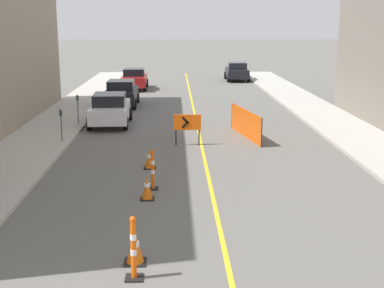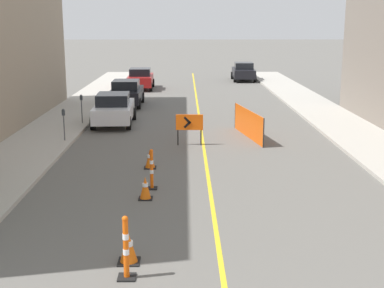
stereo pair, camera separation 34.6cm
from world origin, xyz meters
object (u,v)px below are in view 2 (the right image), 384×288
at_px(delineator_post_front, 126,251).
at_px(delineator_post_rear, 152,172).
at_px(traffic_cone_third, 145,188).
at_px(arrow_barricade_primary, 189,123).
at_px(parked_car_curb_mid, 126,93).
at_px(parking_meter_near_curb, 64,118).
at_px(parked_car_curb_far, 141,79).
at_px(parked_car_opposite_side, 243,71).
at_px(parked_car_curb_near, 114,109).
at_px(parking_meter_far_curb, 81,103).
at_px(traffic_cone_second, 129,248).
at_px(traffic_cone_fourth, 150,159).

distance_m(delineator_post_front, delineator_post_rear, 5.90).
height_order(traffic_cone_third, arrow_barricade_primary, arrow_barricade_primary).
height_order(parked_car_curb_mid, parking_meter_near_curb, parked_car_curb_mid).
distance_m(delineator_post_front, parked_car_curb_far, 30.92).
distance_m(traffic_cone_third, parked_car_opposite_side, 32.36).
relative_size(arrow_barricade_primary, parking_meter_near_curb, 0.96).
bearing_deg(parked_car_curb_near, delineator_post_front, -83.95).
bearing_deg(parking_meter_far_curb, arrow_barricade_primary, -39.40).
distance_m(traffic_cone_second, delineator_post_rear, 5.18).
bearing_deg(parked_car_curb_far, parked_car_curb_mid, -92.52).
bearing_deg(parked_car_curb_mid, parked_car_curb_near, -90.22).
height_order(traffic_cone_fourth, parking_meter_near_curb, parking_meter_near_curb).
bearing_deg(parking_meter_far_curb, parked_car_opposite_side, 63.55).
xyz_separation_m(arrow_barricade_primary, parked_car_curb_near, (-3.73, 4.58, -0.12)).
bearing_deg(parked_car_curb_mid, delineator_post_front, -84.37).
height_order(traffic_cone_second, parked_car_opposite_side, parked_car_opposite_side).
distance_m(delineator_post_rear, parking_meter_near_curb, 7.56).
bearing_deg(parked_car_opposite_side, parked_car_curb_far, -143.62).
bearing_deg(parked_car_curb_far, delineator_post_rear, -85.86).
bearing_deg(traffic_cone_second, arrow_barricade_primary, 82.88).
distance_m(delineator_post_rear, parked_car_curb_far, 25.05).
bearing_deg(arrow_barricade_primary, parked_car_curb_near, 131.06).
relative_size(traffic_cone_fourth, delineator_post_front, 0.51).
height_order(parking_meter_near_curb, parking_meter_far_curb, parking_meter_far_curb).
relative_size(traffic_cone_second, arrow_barricade_primary, 0.53).
distance_m(parked_car_curb_near, parking_meter_far_curb, 1.61).
height_order(parked_car_curb_mid, parking_meter_far_curb, parked_car_curb_mid).
distance_m(parked_car_curb_mid, parking_meter_near_curb, 10.39).
height_order(parked_car_curb_near, parked_car_curb_far, same).
distance_m(delineator_post_front, arrow_barricade_primary, 11.94).
bearing_deg(traffic_cone_fourth, parked_car_curb_near, 105.85).
relative_size(traffic_cone_third, parked_car_opposite_side, 0.16).
xyz_separation_m(parked_car_opposite_side, parking_meter_near_curb, (-10.19, -24.44, 0.29)).
distance_m(traffic_cone_second, traffic_cone_fourth, 7.57).
height_order(traffic_cone_third, parking_meter_near_curb, parking_meter_near_curb).
relative_size(parked_car_curb_mid, parked_car_curb_far, 0.99).
height_order(traffic_cone_second, arrow_barricade_primary, arrow_barricade_primary).
bearing_deg(parking_meter_near_curb, traffic_cone_fourth, -45.55).
relative_size(delineator_post_rear, parking_meter_near_curb, 0.93).
relative_size(parked_car_curb_mid, parked_car_opposite_side, 0.99).
bearing_deg(arrow_barricade_primary, parking_meter_near_curb, 177.79).
xyz_separation_m(traffic_cone_second, traffic_cone_fourth, (-0.03, 7.57, -0.00)).
xyz_separation_m(parked_car_curb_near, parked_car_curb_mid, (-0.02, 6.07, 0.00)).
bearing_deg(traffic_cone_third, arrow_barricade_primary, 79.08).
bearing_deg(traffic_cone_fourth, traffic_cone_third, -88.66).
distance_m(parked_car_curb_near, parked_car_curb_far, 14.40).
bearing_deg(parking_meter_far_curb, traffic_cone_fourth, -63.93).
height_order(traffic_cone_second, traffic_cone_third, traffic_cone_second).
xyz_separation_m(traffic_cone_second, parking_meter_far_curb, (-3.89, 15.48, 0.79)).
xyz_separation_m(traffic_cone_second, arrow_barricade_primary, (1.39, 11.14, 0.58)).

